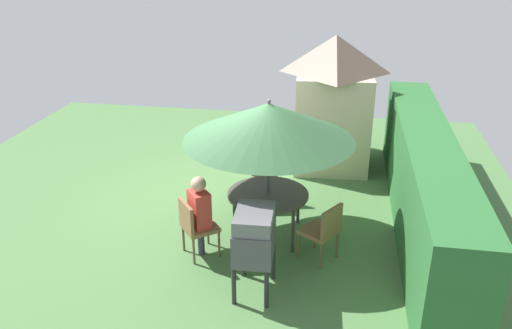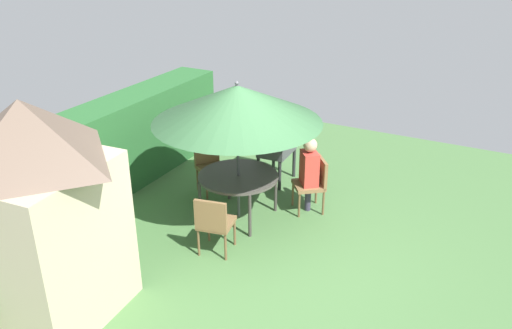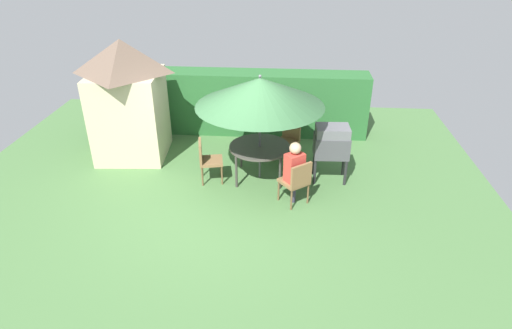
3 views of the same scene
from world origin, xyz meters
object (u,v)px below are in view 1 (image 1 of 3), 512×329
Objects in this scene: potted_plant_by_shed at (351,127)px; patio_umbrella at (269,122)px; chair_far_side at (324,229)px; person_in_red at (199,207)px; chair_near_shed at (195,224)px; bbq_grill at (254,236)px; patio_table at (268,196)px; chair_toward_hedge at (265,176)px; garden_shed at (333,101)px.

patio_umbrella is at bearing -18.28° from potted_plant_by_shed.
person_in_red is (0.13, -1.79, 0.26)m from chair_far_side.
bbq_grill is at bearing 55.12° from chair_near_shed.
patio_table is at bearing -18.28° from potted_plant_by_shed.
chair_toward_hedge is 0.71× the size of person_in_red.
person_in_red reaches higher than potted_plant_by_shed.
patio_table is at bearing -178.61° from bbq_grill.
person_in_red is at bearing -25.44° from potted_plant_by_shed.
potted_plant_by_shed is at bearing 154.14° from chair_near_shed.
chair_far_side is at bearing 94.15° from person_in_red.
chair_far_side is at bearing 95.63° from chair_near_shed.
patio_table is 1.08m from chair_far_side.
patio_umbrella is 1.75m from chair_toward_hedge.
chair_toward_hedge is 1.92m from person_in_red.
chair_far_side is 1.00× the size of chair_toward_hedge.
bbq_grill is 1.33× the size of chair_far_side.
patio_umbrella is (0.00, 0.00, 1.21)m from patio_table.
potted_plant_by_shed reaches higher than chair_far_side.
chair_toward_hedge is 3.13m from potted_plant_by_shed.
chair_far_side is (0.58, 0.89, -1.37)m from patio_umbrella.
chair_near_shed is 1.00× the size of chair_toward_hedge.
patio_table is (2.98, -0.85, -0.68)m from garden_shed.
patio_umbrella is 4.25m from potted_plant_by_shed.
potted_plant_by_shed is at bearing 161.72° from patio_table.
patio_table is 1.04× the size of bbq_grill.
chair_far_side is at bearing 57.04° from patio_table.
potted_plant_by_shed is (-3.83, 1.26, -0.14)m from patio_table.
chair_far_side is 1.81m from person_in_red.
chair_toward_hedge is at bearing -168.58° from patio_table.
chair_far_side is (0.58, 0.89, -0.16)m from patio_table.
chair_near_shed is at bearing -124.88° from bbq_grill.
bbq_grill is 2.56m from chair_toward_hedge.
chair_near_shed is 0.71× the size of person_in_red.
garden_shed reaches higher than patio_table.
potted_plant_by_shed is at bearing 151.82° from chair_toward_hedge.
potted_plant_by_shed is at bearing 154.21° from garden_shed.
person_in_red reaches higher than chair_toward_hedge.
chair_toward_hedge is (-1.83, 0.74, 0.00)m from chair_near_shed.
bbq_grill is at bearing 1.39° from patio_umbrella.
patio_umbrella is at bearing 128.43° from person_in_red.
potted_plant_by_shed is at bearing 161.72° from patio_umbrella.
chair_far_side is 4.42m from potted_plant_by_shed.
garden_shed reaches higher than patio_umbrella.
bbq_grill is 1.33× the size of chair_near_shed.
garden_shed is 1.05× the size of patio_umbrella.
chair_near_shed is 5.10m from potted_plant_by_shed.
chair_far_side is 0.71× the size of person_in_red.
garden_shed is at bearing 154.65° from person_in_red.
garden_shed is 3.14m from patio_umbrella.
chair_near_shed is 0.94× the size of potted_plant_by_shed.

